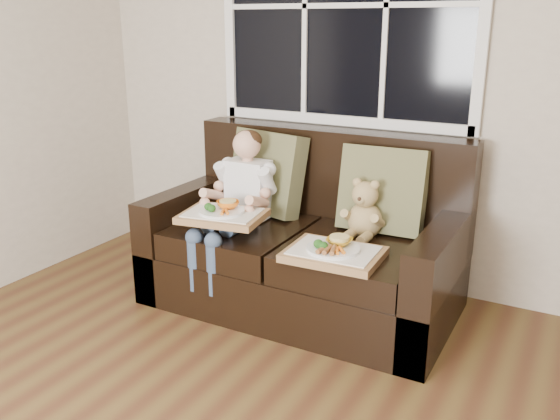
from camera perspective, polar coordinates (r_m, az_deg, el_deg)
The scene contains 9 objects.
room_walls at distance 1.20m, azimuth -17.71°, elevation 18.32°, with size 4.52×5.02×2.71m.
window_back at distance 3.60m, azimuth 6.31°, elevation 18.98°, with size 1.62×0.04×1.37m.
loveseat at distance 3.41m, azimuth 2.57°, elevation -3.89°, with size 1.70×0.92×0.96m.
pillow_left at distance 3.58m, azimuth -1.26°, elevation 3.63°, with size 0.53×0.33×0.50m.
pillow_right at distance 3.29m, azimuth 9.84°, elevation 1.92°, with size 0.48×0.23×0.48m.
child at distance 3.38m, azimuth -3.93°, elevation 1.67°, with size 0.36×0.59×0.81m.
teddy_bear at distance 3.21m, azimuth 8.13°, elevation -0.29°, with size 0.20×0.25×0.33m.
tray_left at distance 3.20m, azimuth -5.51°, elevation -0.38°, with size 0.48×0.39×0.10m.
tray_right at distance 2.93m, azimuth 5.21°, elevation -4.06°, with size 0.48×0.37×0.11m.
Camera 1 is at (0.85, -0.84, 1.56)m, focal length 38.00 mm.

